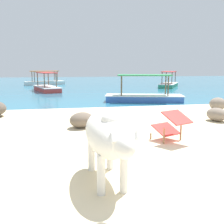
# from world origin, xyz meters

# --- Properties ---
(sand_beach) EXTENTS (18.00, 14.00, 0.04)m
(sand_beach) POSITION_xyz_m (0.00, 0.00, 0.02)
(sand_beach) COLOR beige
(sand_beach) RESTS_ON ground
(water_surface) EXTENTS (60.00, 36.00, 0.03)m
(water_surface) POSITION_xyz_m (0.00, 22.00, 0.00)
(water_surface) COLOR teal
(water_surface) RESTS_ON ground
(cow) EXTENTS (0.61, 1.85, 1.05)m
(cow) POSITION_xyz_m (-0.87, 0.22, 0.73)
(cow) COLOR silver
(cow) RESTS_ON sand_beach
(deck_chair_near) EXTENTS (0.79, 0.91, 0.68)m
(deck_chair_near) POSITION_xyz_m (0.86, 1.94, 0.42)
(deck_chair_near) COLOR olive
(deck_chair_near) RESTS_ON sand_beach
(shore_rock_large) EXTENTS (0.65, 0.78, 0.40)m
(shore_rock_large) POSITION_xyz_m (3.11, 3.70, 0.24)
(shore_rock_large) COLOR gray
(shore_rock_large) RESTS_ON sand_beach
(shore_rock_medium) EXTENTS (0.91, 0.91, 0.48)m
(shore_rock_medium) POSITION_xyz_m (4.30, 5.50, 0.28)
(shore_rock_medium) COLOR gray
(shore_rock_medium) RESTS_ON sand_beach
(shore_rock_small) EXTENTS (0.91, 0.90, 0.41)m
(shore_rock_small) POSITION_xyz_m (-0.97, 3.63, 0.25)
(shore_rock_small) COLOR #6B5B4C
(shore_rock_small) RESTS_ON sand_beach
(boat_red) EXTENTS (2.15, 3.85, 1.29)m
(boat_red) POSITION_xyz_m (-2.55, 15.02, 0.29)
(boat_red) COLOR #C63833
(boat_red) RESTS_ON water_surface
(boat_white) EXTENTS (3.84, 2.44, 1.29)m
(boat_white) POSITION_xyz_m (-3.10, 21.74, 0.29)
(boat_white) COLOR white
(boat_white) RESTS_ON water_surface
(boat_blue) EXTENTS (3.84, 2.00, 1.29)m
(boat_blue) POSITION_xyz_m (2.36, 8.56, 0.29)
(boat_blue) COLOR #3866B7
(boat_blue) RESTS_ON water_surface
(boat_green) EXTENTS (2.89, 3.74, 1.29)m
(boat_green) POSITION_xyz_m (7.15, 16.77, 0.29)
(boat_green) COLOR #338E66
(boat_green) RESTS_ON water_surface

